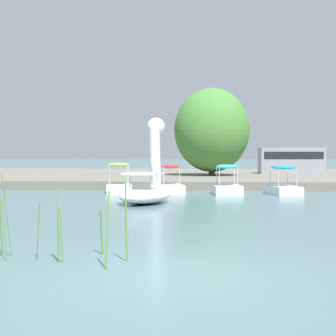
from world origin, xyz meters
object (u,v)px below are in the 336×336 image
at_px(pedal_boat_lime, 119,184).
at_px(parked_van, 291,159).
at_px(pedal_boat_teal, 283,185).
at_px(tree_willow_overhanging, 212,130).
at_px(pedal_boat_cyan, 227,185).
at_px(swan_boat, 148,183).
at_px(pedal_boat_red, 171,186).

relative_size(pedal_boat_lime, parked_van, 0.51).
xyz_separation_m(pedal_boat_teal, tree_willow_overhanging, (-3.39, 11.17, 3.16)).
distance_m(pedal_boat_lime, parked_van, 19.05).
height_order(pedal_boat_cyan, tree_willow_overhanging, tree_willow_overhanging).
bearing_deg(swan_boat, tree_willow_overhanging, 80.81).
xyz_separation_m(pedal_boat_red, tree_willow_overhanging, (2.09, 10.84, 3.23)).
relative_size(pedal_boat_red, pedal_boat_lime, 0.91).
bearing_deg(pedal_boat_red, swan_boat, -95.62).
height_order(pedal_boat_teal, tree_willow_overhanging, tree_willow_overhanging).
distance_m(pedal_boat_red, tree_willow_overhanging, 11.50).
bearing_deg(pedal_boat_cyan, parked_van, 71.19).
bearing_deg(parked_van, swan_boat, -112.62).
bearing_deg(pedal_boat_red, pedal_boat_lime, -178.96).
relative_size(pedal_boat_teal, tree_willow_overhanging, 0.36).
distance_m(swan_boat, pedal_boat_cyan, 6.04).
bearing_deg(pedal_boat_lime, swan_boat, -68.92).
bearing_deg(tree_willow_overhanging, pedal_boat_lime, -113.26).
bearing_deg(pedal_boat_lime, pedal_boat_cyan, -3.18).
xyz_separation_m(pedal_boat_cyan, tree_willow_overhanging, (-0.69, 11.19, 3.18)).
height_order(pedal_boat_red, pedal_boat_lime, pedal_boat_lime).
bearing_deg(pedal_boat_cyan, swan_boat, -123.31).
distance_m(pedal_boat_teal, pedal_boat_cyan, 2.71).
relative_size(pedal_boat_teal, pedal_boat_lime, 0.95).
relative_size(swan_boat, pedal_boat_teal, 1.51).
distance_m(tree_willow_overhanging, parked_van, 8.02).
height_order(swan_boat, pedal_boat_lime, swan_boat).
bearing_deg(pedal_boat_red, tree_willow_overhanging, 79.07).
bearing_deg(pedal_boat_lime, pedal_boat_teal, -1.98).
height_order(swan_boat, pedal_boat_teal, swan_boat).
relative_size(swan_boat, pedal_boat_red, 1.59).
height_order(pedal_boat_cyan, parked_van, parked_van).
distance_m(swan_boat, pedal_boat_red, 5.42).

